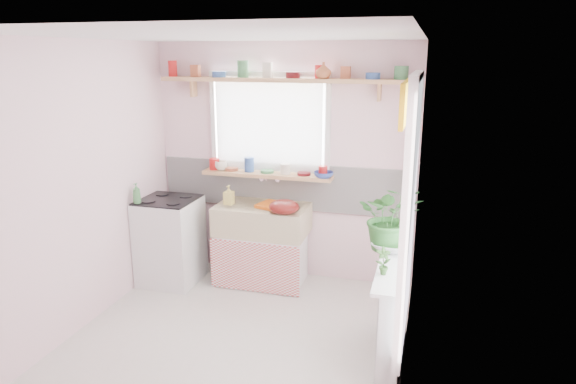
# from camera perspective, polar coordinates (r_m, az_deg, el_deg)

# --- Properties ---
(room) EXTENTS (3.20, 3.20, 3.20)m
(room) POSITION_cam_1_polar(r_m,az_deg,el_deg) (4.58, 4.90, 2.42)
(room) COLOR silver
(room) RESTS_ON ground
(sink_unit) EXTENTS (0.95, 0.65, 1.11)m
(sink_unit) POSITION_cam_1_polar(r_m,az_deg,el_deg) (5.46, -2.86, -5.74)
(sink_unit) COLOR white
(sink_unit) RESTS_ON ground
(cooker) EXTENTS (0.58, 0.58, 0.93)m
(cooker) POSITION_cam_1_polar(r_m,az_deg,el_deg) (5.60, -12.96, -5.25)
(cooker) COLOR white
(cooker) RESTS_ON ground
(radiator_ledge) EXTENTS (0.22, 0.95, 0.78)m
(radiator_ledge) POSITION_cam_1_polar(r_m,az_deg,el_deg) (4.23, 11.57, -13.07)
(radiator_ledge) COLOR white
(radiator_ledge) RESTS_ON ground
(windowsill) EXTENTS (1.40, 0.22, 0.04)m
(windowsill) POSITION_cam_1_polar(r_m,az_deg,el_deg) (5.42, -2.33, 1.95)
(windowsill) COLOR tan
(windowsill) RESTS_ON room
(pine_shelf) EXTENTS (2.52, 0.24, 0.04)m
(pine_shelf) POSITION_cam_1_polar(r_m,az_deg,el_deg) (5.23, -0.88, 12.34)
(pine_shelf) COLOR tan
(pine_shelf) RESTS_ON room
(shelf_crockery) EXTENTS (2.47, 0.11, 0.12)m
(shelf_crockery) POSITION_cam_1_polar(r_m,az_deg,el_deg) (5.23, -1.13, 13.16)
(shelf_crockery) COLOR red
(shelf_crockery) RESTS_ON pine_shelf
(sill_crockery) EXTENTS (1.35, 0.11, 0.12)m
(sill_crockery) POSITION_cam_1_polar(r_m,az_deg,el_deg) (5.41, -2.51, 2.73)
(sill_crockery) COLOR red
(sill_crockery) RESTS_ON windowsill
(dish_tray) EXTENTS (0.41, 0.35, 0.04)m
(dish_tray) POSITION_cam_1_polar(r_m,az_deg,el_deg) (5.25, -1.38, -1.56)
(dish_tray) COLOR orange
(dish_tray) RESTS_ON sink_unit
(colander) EXTENTS (0.39, 0.39, 0.14)m
(colander) POSITION_cam_1_polar(r_m,az_deg,el_deg) (5.04, -0.44, -1.66)
(colander) COLOR #5F1310
(colander) RESTS_ON sink_unit
(jade_plant) EXTENTS (0.56, 0.50, 0.57)m
(jade_plant) POSITION_cam_1_polar(r_m,az_deg,el_deg) (4.35, 11.28, -2.76)
(jade_plant) COLOR #2A6428
(jade_plant) RESTS_ON radiator_ledge
(fruit_bowl) EXTENTS (0.36, 0.36, 0.08)m
(fruit_bowl) POSITION_cam_1_polar(r_m,az_deg,el_deg) (4.41, 11.43, -5.88)
(fruit_bowl) COLOR silver
(fruit_bowl) RESTS_ON radiator_ledge
(herb_pot) EXTENTS (0.13, 0.11, 0.21)m
(herb_pot) POSITION_cam_1_polar(r_m,az_deg,el_deg) (3.91, 10.55, -7.57)
(herb_pot) COLOR #305923
(herb_pot) RESTS_ON radiator_ledge
(soap_bottle_sink) EXTENTS (0.10, 0.10, 0.20)m
(soap_bottle_sink) POSITION_cam_1_polar(r_m,az_deg,el_deg) (5.38, -6.59, -0.33)
(soap_bottle_sink) COLOR #E1D064
(soap_bottle_sink) RESTS_ON sink_unit
(sill_cup) EXTENTS (0.17, 0.17, 0.10)m
(sill_cup) POSITION_cam_1_polar(r_m,az_deg,el_deg) (5.56, -7.44, 2.92)
(sill_cup) COLOR white
(sill_cup) RESTS_ON windowsill
(sill_bowl) EXTENTS (0.25, 0.25, 0.06)m
(sill_bowl) POSITION_cam_1_polar(r_m,az_deg,el_deg) (5.20, 3.98, 1.93)
(sill_bowl) COLOR #30499D
(sill_bowl) RESTS_ON windowsill
(shelf_vase) EXTENTS (0.19, 0.19, 0.16)m
(shelf_vase) POSITION_cam_1_polar(r_m,az_deg,el_deg) (5.06, 3.96, 13.32)
(shelf_vase) COLOR #A15731
(shelf_vase) RESTS_ON pine_shelf
(cooker_bottle) EXTENTS (0.09, 0.09, 0.21)m
(cooker_bottle) POSITION_cam_1_polar(r_m,az_deg,el_deg) (5.37, -16.48, -0.14)
(cooker_bottle) COLOR #458B4C
(cooker_bottle) RESTS_ON cooker
(fruit) EXTENTS (0.20, 0.14, 0.10)m
(fruit) POSITION_cam_1_polar(r_m,az_deg,el_deg) (4.39, 11.56, -5.10)
(fruit) COLOR orange
(fruit) RESTS_ON fruit_bowl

